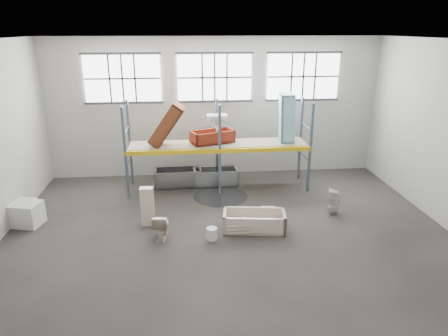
{
  "coord_description": "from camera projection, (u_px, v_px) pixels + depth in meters",
  "views": [
    {
      "loc": [
        -1.08,
        -9.62,
        5.28
      ],
      "look_at": [
        0.0,
        1.5,
        1.4
      ],
      "focal_mm": 32.59,
      "sensor_mm": 36.0,
      "label": 1
    }
  ],
  "objects": [
    {
      "name": "floor",
      "position": [
        229.0,
        237.0,
        10.89
      ],
      "size": [
        12.0,
        10.0,
        0.1
      ],
      "primitive_type": "cube",
      "color": "#4C4741",
      "rests_on": "ground"
    },
    {
      "name": "ceiling",
      "position": [
        230.0,
        38.0,
        9.22
      ],
      "size": [
        12.0,
        10.0,
        0.1
      ],
      "primitive_type": "cube",
      "color": "silver",
      "rests_on": "ground"
    },
    {
      "name": "wall_back",
      "position": [
        215.0,
        108.0,
        14.8
      ],
      "size": [
        12.0,
        0.1,
        5.0
      ],
      "primitive_type": "cube",
      "color": "#B3B1A6",
      "rests_on": "ground"
    },
    {
      "name": "wall_front",
      "position": [
        272.0,
        252.0,
        5.3
      ],
      "size": [
        12.0,
        0.1,
        5.0
      ],
      "primitive_type": "cube",
      "color": "#A9A79D",
      "rests_on": "ground"
    },
    {
      "name": "window_left",
      "position": [
        122.0,
        79.0,
        14.05
      ],
      "size": [
        2.6,
        0.04,
        1.6
      ],
      "primitive_type": "cube",
      "color": "white",
      "rests_on": "wall_back"
    },
    {
      "name": "window_mid",
      "position": [
        215.0,
        77.0,
        14.34
      ],
      "size": [
        2.6,
        0.04,
        1.6
      ],
      "primitive_type": "cube",
      "color": "white",
      "rests_on": "wall_back"
    },
    {
      "name": "window_right",
      "position": [
        303.0,
        76.0,
        14.63
      ],
      "size": [
        2.6,
        0.04,
        1.6
      ],
      "primitive_type": "cube",
      "color": "white",
      "rests_on": "wall_back"
    },
    {
      "name": "rack_upright_la",
      "position": [
        125.0,
        154.0,
        12.83
      ],
      "size": [
        0.08,
        0.08,
        3.0
      ],
      "primitive_type": "cube",
      "color": "slate",
      "rests_on": "floor"
    },
    {
      "name": "rack_upright_lb",
      "position": [
        130.0,
        143.0,
        13.96
      ],
      "size": [
        0.08,
        0.08,
        3.0
      ],
      "primitive_type": "cube",
      "color": "slate",
      "rests_on": "floor"
    },
    {
      "name": "rack_upright_ma",
      "position": [
        220.0,
        151.0,
        13.11
      ],
      "size": [
        0.08,
        0.08,
        3.0
      ],
      "primitive_type": "cube",
      "color": "slate",
      "rests_on": "floor"
    },
    {
      "name": "rack_upright_mb",
      "position": [
        217.0,
        141.0,
        14.24
      ],
      "size": [
        0.08,
        0.08,
        3.0
      ],
      "primitive_type": "cube",
      "color": "slate",
      "rests_on": "floor"
    },
    {
      "name": "rack_upright_ra",
      "position": [
        310.0,
        148.0,
        13.38
      ],
      "size": [
        0.08,
        0.08,
        3.0
      ],
      "primitive_type": "cube",
      "color": "slate",
      "rests_on": "floor"
    },
    {
      "name": "rack_upright_rb",
      "position": [
        300.0,
        139.0,
        14.51
      ],
      "size": [
        0.08,
        0.08,
        3.0
      ],
      "primitive_type": "cube",
      "color": "slate",
      "rests_on": "floor"
    },
    {
      "name": "rack_beam_front",
      "position": [
        220.0,
        151.0,
        13.11
      ],
      "size": [
        6.0,
        0.1,
        0.14
      ],
      "primitive_type": "cube",
      "color": "yellow",
      "rests_on": "floor"
    },
    {
      "name": "rack_beam_back",
      "position": [
        217.0,
        141.0,
        14.24
      ],
      "size": [
        6.0,
        0.1,
        0.14
      ],
      "primitive_type": "cube",
      "color": "yellow",
      "rests_on": "floor"
    },
    {
      "name": "shelf_deck",
      "position": [
        218.0,
        144.0,
        13.65
      ],
      "size": [
        5.9,
        1.1,
        0.03
      ],
      "primitive_type": "cube",
      "color": "gray",
      "rests_on": "floor"
    },
    {
      "name": "wet_patch",
      "position": [
        220.0,
        196.0,
        13.41
      ],
      "size": [
        1.8,
        1.8,
        0.0
      ],
      "primitive_type": "cylinder",
      "color": "black",
      "rests_on": "floor"
    },
    {
      "name": "bathtub_beige",
      "position": [
        254.0,
        221.0,
        11.15
      ],
      "size": [
        1.79,
        1.02,
        0.5
      ],
      "primitive_type": null,
      "rotation": [
        0.0,
        0.0,
        -0.14
      ],
      "color": "beige",
      "rests_on": "floor"
    },
    {
      "name": "cistern_spare",
      "position": [
        268.0,
        213.0,
        11.54
      ],
      "size": [
        0.4,
        0.22,
        0.36
      ],
      "primitive_type": "cube",
      "rotation": [
        0.0,
        0.0,
        -0.11
      ],
      "color": "beige",
      "rests_on": "bathtub_beige"
    },
    {
      "name": "sink_in_tub",
      "position": [
        250.0,
        221.0,
        11.36
      ],
      "size": [
        0.59,
        0.59,
        0.15
      ],
      "primitive_type": "imported",
      "rotation": [
        0.0,
        0.0,
        0.43
      ],
      "color": "beige",
      "rests_on": "bathtub_beige"
    },
    {
      "name": "toilet_beige",
      "position": [
        161.0,
        226.0,
        10.67
      ],
      "size": [
        0.47,
        0.72,
        0.69
      ],
      "primitive_type": "imported",
      "rotation": [
        0.0,
        0.0,
        3.01
      ],
      "color": "beige",
      "rests_on": "floor"
    },
    {
      "name": "cistern_tall",
      "position": [
        147.0,
        206.0,
        11.31
      ],
      "size": [
        0.37,
        0.25,
        1.12
      ],
      "primitive_type": "cube",
      "rotation": [
        0.0,
        0.0,
        -0.05
      ],
      "color": "beige",
      "rests_on": "floor"
    },
    {
      "name": "toilet_white",
      "position": [
        334.0,
        202.0,
        12.01
      ],
      "size": [
        0.46,
        0.45,
        0.77
      ],
      "primitive_type": "imported",
      "rotation": [
        0.0,
        0.0,
        -1.93
      ],
      "color": "silver",
      "rests_on": "floor"
    },
    {
      "name": "steel_tub_left",
      "position": [
        178.0,
        177.0,
        14.25
      ],
      "size": [
        1.65,
        0.82,
        0.6
      ],
      "primitive_type": null,
      "rotation": [
        0.0,
        0.0,
        0.04
      ],
      "color": "#9A9BA1",
      "rests_on": "floor"
    },
    {
      "name": "steel_tub_right",
      "position": [
        215.0,
        177.0,
        14.36
      ],
      "size": [
        1.56,
        0.78,
        0.56
      ],
      "primitive_type": null,
      "rotation": [
        0.0,
        0.0,
        0.05
      ],
      "color": "#B4B8BC",
      "rests_on": "floor"
    },
    {
      "name": "rust_tub_flat",
      "position": [
        212.0,
        136.0,
        13.6
      ],
      "size": [
        1.56,
        1.12,
        0.4
      ],
      "primitive_type": null,
      "rotation": [
        0.0,
        0.0,
        0.36
      ],
      "color": "#97270D",
      "rests_on": "shelf_deck"
    },
    {
      "name": "rust_tub_tilted",
      "position": [
        167.0,
        125.0,
        13.13
      ],
      "size": [
        1.3,
        0.86,
        1.49
      ],
      "primitive_type": null,
      "rotation": [
        0.0,
        -0.96,
        -0.12
      ],
      "color": "maroon",
      "rests_on": "shelf_deck"
    },
    {
      "name": "sink_on_shelf",
      "position": [
        217.0,
        131.0,
        13.15
      ],
      "size": [
        0.7,
        0.56,
        0.59
      ],
      "primitive_type": "imported",
      "rotation": [
        0.0,
        0.0,
        0.07
      ],
      "color": "silver",
      "rests_on": "rust_tub_flat"
    },
    {
      "name": "blue_tub_upright",
      "position": [
        287.0,
        118.0,
        13.64
      ],
      "size": [
        0.59,
        0.81,
        1.64
      ],
      "primitive_type": null,
      "rotation": [
        0.0,
        1.54,
        -0.11
      ],
      "color": "#8AC9DC",
      "rests_on": "shelf_deck"
    },
    {
      "name": "bucket",
      "position": [
        212.0,
        234.0,
        10.63
      ],
      "size": [
        0.37,
        0.37,
        0.33
      ],
      "primitive_type": "cylinder",
      "rotation": [
        0.0,
        0.0,
        0.38
      ],
      "color": "white",
      "rests_on": "floor"
    },
    {
      "name": "carton_near",
      "position": [
        27.0,
        214.0,
        11.38
      ],
      "size": [
        0.9,
        0.82,
        0.65
      ],
      "primitive_type": "cube",
      "rotation": [
        0.0,
        0.0,
        -0.24
      ],
      "color": "silver",
      "rests_on": "floor"
    },
    {
      "name": "carton_far",
      "position": [
        22.0,
        210.0,
        11.75
      ],
      "size": [
        0.75,
        0.75,
        0.54
      ],
      "primitive_type": "cube",
      "rotation": [
        0.0,
        0.0,
        -0.18
      ],
      "color": "silver",
      "rests_on": "floor"
    }
  ]
}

